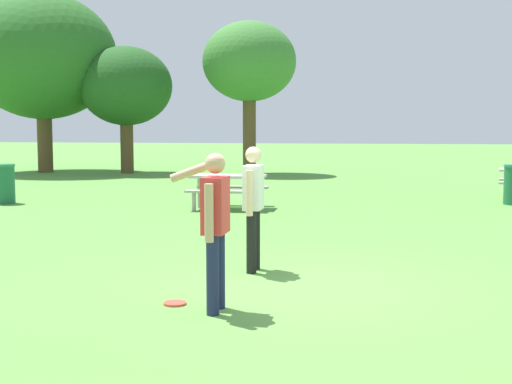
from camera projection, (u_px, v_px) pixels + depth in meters
name	position (u px, v px, depth m)	size (l,w,h in m)	color
ground_plane	(301.00, 288.00, 8.18)	(120.00, 120.00, 0.00)	#568E3D
person_thrower	(214.00, 219.00, 7.07)	(0.67, 0.63, 1.64)	#1E234C
person_catcher	(253.00, 200.00, 9.03)	(0.24, 0.61, 1.64)	black
frisbee	(175.00, 303.00, 7.44)	(0.25, 0.25, 0.03)	#E04733
picnic_table_near	(228.00, 184.00, 15.84)	(1.70, 1.42, 0.77)	#B2ADA3
trash_can_further_along	(3.00, 184.00, 16.81)	(0.59, 0.59, 0.96)	#1E663D
tree_tall_left	(42.00, 57.00, 27.32)	(5.81, 5.81, 7.05)	brown
tree_broad_center	(126.00, 87.00, 26.88)	(3.60, 3.60, 4.93)	brown
tree_far_right	(249.00, 63.00, 26.42)	(3.59, 3.59, 5.83)	brown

